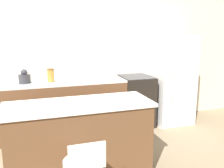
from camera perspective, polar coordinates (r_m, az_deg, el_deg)
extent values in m
plane|color=#998466|center=(4.29, -7.04, -12.30)|extent=(14.00, 14.00, 0.00)
cube|color=beige|center=(4.61, -9.10, 6.14)|extent=(8.00, 0.06, 2.60)
cube|color=brown|center=(4.40, -12.59, -5.61)|extent=(2.36, 0.63, 0.90)
cube|color=white|center=(4.28, -12.87, 0.34)|extent=(2.36, 0.63, 0.03)
cube|color=#9EA3A8|center=(4.26, -18.40, 0.23)|extent=(0.44, 0.35, 0.01)
cube|color=brown|center=(3.14, -7.36, -12.81)|extent=(1.67, 0.62, 0.89)
cube|color=white|center=(2.98, -7.60, -4.65)|extent=(1.74, 0.66, 0.04)
cube|color=black|center=(4.75, 5.44, -3.87)|extent=(0.57, 0.63, 0.93)
cube|color=black|center=(4.51, 7.03, -6.62)|extent=(0.40, 0.01, 0.33)
cube|color=#333338|center=(4.64, 5.55, 1.71)|extent=(0.54, 0.60, 0.01)
cube|color=silver|center=(4.95, 13.36, 1.06)|extent=(0.71, 0.71, 1.69)
cube|color=silver|center=(4.54, 13.65, 0.62)|extent=(0.02, 0.02, 0.76)
cylinder|color=silver|center=(2.57, -6.49, -17.35)|extent=(0.41, 0.41, 0.04)
cube|color=silver|center=(2.35, -5.69, -16.21)|extent=(0.35, 0.02, 0.25)
cylinder|color=#333338|center=(4.25, -19.35, 1.14)|extent=(0.19, 0.19, 0.14)
sphere|color=#333338|center=(4.23, -19.45, 2.52)|extent=(0.11, 0.11, 0.11)
cylinder|color=white|center=(4.33, -6.75, 1.65)|extent=(0.21, 0.21, 0.10)
cylinder|color=#B77F33|center=(4.25, -13.81, 1.88)|extent=(0.12, 0.12, 0.20)
cylinder|color=brown|center=(4.23, -13.88, 3.30)|extent=(0.12, 0.12, 0.02)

